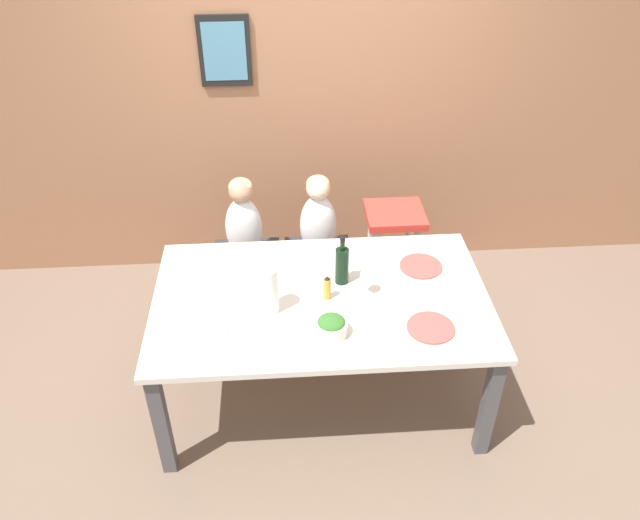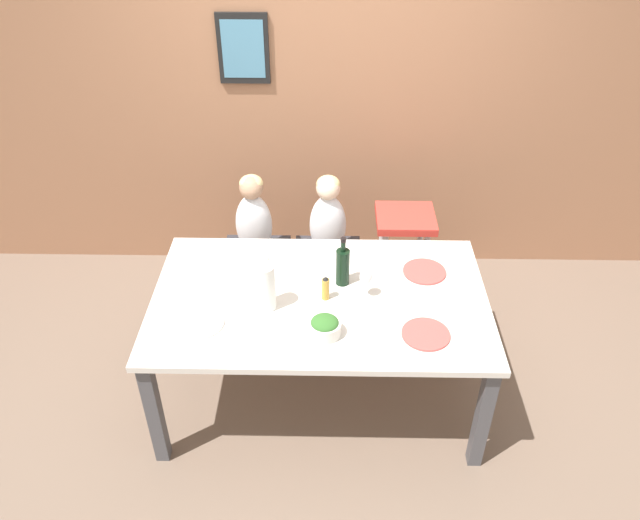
{
  "view_description": "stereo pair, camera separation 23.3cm",
  "coord_description": "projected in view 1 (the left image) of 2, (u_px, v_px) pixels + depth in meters",
  "views": [
    {
      "loc": [
        -0.18,
        -2.56,
        2.84
      ],
      "look_at": [
        0.0,
        0.08,
        0.91
      ],
      "focal_mm": 35.0,
      "sensor_mm": 36.0,
      "label": 1
    },
    {
      "loc": [
        0.05,
        -2.57,
        2.84
      ],
      "look_at": [
        0.0,
        0.08,
        0.91
      ],
      "focal_mm": 35.0,
      "sensor_mm": 36.0,
      "label": 2
    }
  ],
  "objects": [
    {
      "name": "ground_plane",
      "position": [
        321.0,
        390.0,
        3.75
      ],
      "size": [
        14.0,
        14.0,
        0.0
      ],
      "primitive_type": "plane",
      "color": "#705B4C"
    },
    {
      "name": "wall_back",
      "position": [
        306.0,
        88.0,
        4.09
      ],
      "size": [
        10.0,
        0.09,
        2.7
      ],
      "color": "#9E6B4C",
      "rests_on": "ground_plane"
    },
    {
      "name": "dining_table",
      "position": [
        321.0,
        308.0,
        3.37
      ],
      "size": [
        1.79,
        1.08,
        0.73
      ],
      "color": "silver",
      "rests_on": "ground_plane"
    },
    {
      "name": "chair_far_left",
      "position": [
        247.0,
        264.0,
        4.13
      ],
      "size": [
        0.44,
        0.41,
        0.46
      ],
      "color": "silver",
      "rests_on": "ground_plane"
    },
    {
      "name": "chair_far_center",
      "position": [
        318.0,
        261.0,
        4.16
      ],
      "size": [
        0.44,
        0.41,
        0.46
      ],
      "color": "silver",
      "rests_on": "ground_plane"
    },
    {
      "name": "chair_right_highchair",
      "position": [
        393.0,
        233.0,
        4.06
      ],
      "size": [
        0.37,
        0.35,
        0.76
      ],
      "color": "silver",
      "rests_on": "ground_plane"
    },
    {
      "name": "person_child_left",
      "position": [
        243.0,
        219.0,
        3.92
      ],
      "size": [
        0.23,
        0.17,
        0.56
      ],
      "color": "silver",
      "rests_on": "chair_far_left"
    },
    {
      "name": "person_child_center",
      "position": [
        318.0,
        216.0,
        3.95
      ],
      "size": [
        0.23,
        0.17,
        0.56
      ],
      "color": "silver",
      "rests_on": "chair_far_center"
    },
    {
      "name": "wine_bottle",
      "position": [
        342.0,
        265.0,
        3.35
      ],
      "size": [
        0.07,
        0.07,
        0.29
      ],
      "color": "black",
      "rests_on": "dining_table"
    },
    {
      "name": "paper_towel_roll",
      "position": [
        268.0,
        290.0,
        3.15
      ],
      "size": [
        0.1,
        0.1,
        0.27
      ],
      "color": "white",
      "rests_on": "dining_table"
    },
    {
      "name": "wine_glass_near",
      "position": [
        367.0,
        275.0,
        3.27
      ],
      "size": [
        0.07,
        0.07,
        0.17
      ],
      "color": "white",
      "rests_on": "dining_table"
    },
    {
      "name": "salad_bowl_large",
      "position": [
        331.0,
        326.0,
        3.06
      ],
      "size": [
        0.16,
        0.16,
        0.1
      ],
      "color": "silver",
      "rests_on": "dining_table"
    },
    {
      "name": "dinner_plate_front_left",
      "position": [
        205.0,
        330.0,
        3.1
      ],
      "size": [
        0.24,
        0.24,
        0.01
      ],
      "color": "silver",
      "rests_on": "dining_table"
    },
    {
      "name": "dinner_plate_back_left",
      "position": [
        243.0,
        264.0,
        3.54
      ],
      "size": [
        0.24,
        0.24,
        0.01
      ],
      "color": "silver",
      "rests_on": "dining_table"
    },
    {
      "name": "dinner_plate_back_right",
      "position": [
        421.0,
        266.0,
        3.53
      ],
      "size": [
        0.24,
        0.24,
        0.01
      ],
      "color": "#D14C47",
      "rests_on": "dining_table"
    },
    {
      "name": "dinner_plate_front_right",
      "position": [
        431.0,
        328.0,
        3.11
      ],
      "size": [
        0.24,
        0.24,
        0.01
      ],
      "color": "#D14C47",
      "rests_on": "dining_table"
    },
    {
      "name": "condiment_bottle_hot_sauce",
      "position": [
        327.0,
        288.0,
        3.27
      ],
      "size": [
        0.04,
        0.04,
        0.15
      ],
      "color": "#BC8E33",
      "rests_on": "dining_table"
    }
  ]
}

